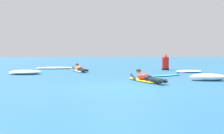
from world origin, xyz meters
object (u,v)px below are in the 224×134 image
at_px(surfer_far, 79,69).
at_px(drifting_surfboard, 166,75).
at_px(surfer_near, 145,78).
at_px(channel_marker_buoy, 165,63).

xyz_separation_m(surfer_far, drifting_surfboard, (4.46, -3.62, -0.10)).
distance_m(surfer_near, surfer_far, 6.59).
distance_m(surfer_far, channel_marker_buoy, 5.92).
relative_size(surfer_far, channel_marker_buoy, 2.41).
bearing_deg(surfer_far, channel_marker_buoy, 8.07).
bearing_deg(surfer_far, surfer_near, -64.94).
height_order(surfer_far, drifting_surfboard, surfer_far).
xyz_separation_m(surfer_far, channel_marker_buoy, (5.86, 0.83, 0.32)).
bearing_deg(drifting_surfboard, surfer_near, -125.36).
relative_size(surfer_far, drifting_surfboard, 1.27).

